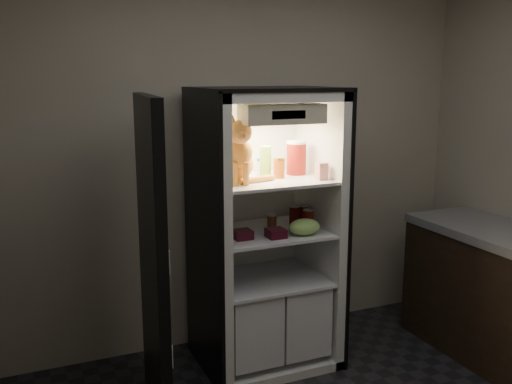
# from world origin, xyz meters

# --- Properties ---
(room_shell) EXTENTS (3.60, 3.60, 3.60)m
(room_shell) POSITION_xyz_m (0.00, 0.00, 1.62)
(room_shell) COLOR white
(room_shell) RESTS_ON floor
(refrigerator) EXTENTS (0.90, 0.72, 1.88)m
(refrigerator) POSITION_xyz_m (0.00, 1.38, 0.79)
(refrigerator) COLOR white
(refrigerator) RESTS_ON floor
(fridge_door) EXTENTS (0.16, 0.87, 1.85)m
(fridge_door) POSITION_xyz_m (-0.85, 0.98, 0.91)
(fridge_door) COLOR black
(fridge_door) RESTS_ON floor
(tabby_cat) EXTENTS (0.36, 0.43, 0.44)m
(tabby_cat) POSITION_xyz_m (-0.23, 1.28, 1.45)
(tabby_cat) COLOR orange
(tabby_cat) RESTS_ON refrigerator
(parmesan_shaker) EXTENTS (0.08, 0.08, 0.20)m
(parmesan_shaker) POSITION_xyz_m (0.02, 1.40, 1.39)
(parmesan_shaker) COLOR green
(parmesan_shaker) RESTS_ON refrigerator
(mayo_tub) EXTENTS (0.08, 0.08, 0.11)m
(mayo_tub) POSITION_xyz_m (0.02, 1.45, 1.35)
(mayo_tub) COLOR white
(mayo_tub) RESTS_ON refrigerator
(salsa_jar) EXTENTS (0.08, 0.08, 0.13)m
(salsa_jar) POSITION_xyz_m (0.08, 1.31, 1.36)
(salsa_jar) COLOR maroon
(salsa_jar) RESTS_ON refrigerator
(pepper_jar) EXTENTS (0.13, 0.13, 0.23)m
(pepper_jar) POSITION_xyz_m (0.24, 1.38, 1.40)
(pepper_jar) COLOR maroon
(pepper_jar) RESTS_ON refrigerator
(cream_carton) EXTENTS (0.06, 0.06, 0.11)m
(cream_carton) POSITION_xyz_m (0.30, 1.14, 1.34)
(cream_carton) COLOR silver
(cream_carton) RESTS_ON refrigerator
(soda_can_a) EXTENTS (0.07, 0.07, 0.13)m
(soda_can_a) POSITION_xyz_m (0.23, 1.37, 1.01)
(soda_can_a) COLOR black
(soda_can_a) RESTS_ON refrigerator
(soda_can_b) EXTENTS (0.07, 0.07, 0.13)m
(soda_can_b) POSITION_xyz_m (0.31, 1.39, 1.00)
(soda_can_b) COLOR black
(soda_can_b) RESTS_ON refrigerator
(soda_can_c) EXTENTS (0.07, 0.07, 0.13)m
(soda_can_c) POSITION_xyz_m (0.26, 1.24, 1.01)
(soda_can_c) COLOR black
(soda_can_c) RESTS_ON refrigerator
(condiment_jar) EXTENTS (0.06, 0.06, 0.09)m
(condiment_jar) POSITION_xyz_m (0.06, 1.39, 0.98)
(condiment_jar) COLOR brown
(condiment_jar) RESTS_ON refrigerator
(grape_bag) EXTENTS (0.21, 0.15, 0.11)m
(grape_bag) POSITION_xyz_m (0.18, 1.13, 0.99)
(grape_bag) COLOR #87B856
(grape_bag) RESTS_ON refrigerator
(berry_box_left) EXTENTS (0.11, 0.11, 0.06)m
(berry_box_left) POSITION_xyz_m (-0.23, 1.20, 0.97)
(berry_box_left) COLOR #4F0D1C
(berry_box_left) RESTS_ON refrigerator
(berry_box_right) EXTENTS (0.11, 0.11, 0.06)m
(berry_box_right) POSITION_xyz_m (-0.02, 1.14, 0.97)
(berry_box_right) COLOR #4F0D1C
(berry_box_right) RESTS_ON refrigerator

